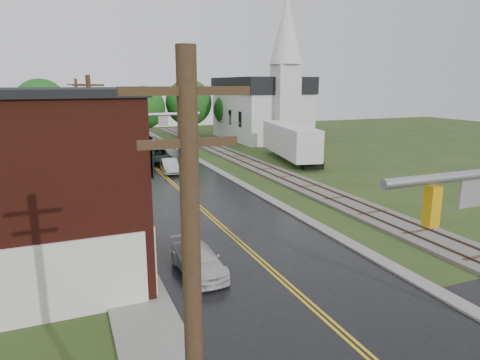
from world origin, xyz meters
TOP-DOWN VIEW (x-y plane):
  - main_road at (0.00, 30.00)m, footprint 10.00×90.00m
  - curb_right at (5.40, 35.00)m, footprint 0.80×70.00m
  - sidewalk_left at (-6.20, 25.00)m, footprint 2.40×50.00m
  - yellow_house at (-11.00, 26.00)m, footprint 8.00×7.00m
  - darkred_building at (-10.00, 35.00)m, footprint 7.00×6.00m
  - church at (20.00, 53.74)m, footprint 10.40×18.40m
  - railroad at (10.00, 35.00)m, footprint 3.20×80.00m
  - traffic_signal_far at (-3.47, 27.00)m, footprint 7.34×0.43m
  - utility_pole_a at (-6.80, 0.00)m, footprint 1.80×0.28m
  - utility_pole_b at (-6.80, 22.00)m, footprint 1.80×0.28m
  - utility_pole_c at (-6.80, 44.00)m, footprint 1.80×0.28m
  - tree_left_c at (-13.85, 39.90)m, footprint 6.00×6.00m
  - tree_left_e at (-8.85, 45.90)m, footprint 6.40×6.40m
  - suv_dark at (0.80, 39.96)m, footprint 2.91×5.74m
  - sedan_silver at (0.80, 34.53)m, footprint 1.81×4.24m
  - pickup_white at (-3.20, 11.89)m, footprint 1.88×4.36m
  - semi_trailer at (14.73, 35.79)m, footprint 5.20×13.14m

SIDE VIEW (x-z plane):
  - main_road at x=0.00m, z-range -0.01..0.01m
  - curb_right at x=5.40m, z-range -0.06..0.06m
  - sidewalk_left at x=-6.20m, z-range -0.06..0.06m
  - railroad at x=10.00m, z-range -0.04..0.26m
  - pickup_white at x=-3.20m, z-range 0.00..1.25m
  - sedan_silver at x=0.80m, z-range 0.00..1.36m
  - suv_dark at x=0.80m, z-range 0.00..1.56m
  - darkred_building at x=-10.00m, z-range 0.00..4.40m
  - semi_trailer at x=14.73m, z-range 0.37..4.38m
  - yellow_house at x=-11.00m, z-range 0.00..6.40m
  - tree_left_c at x=-13.85m, z-range 0.69..8.34m
  - utility_pole_a at x=-6.80m, z-range 0.22..9.22m
  - utility_pole_b at x=-6.80m, z-range 0.22..9.22m
  - utility_pole_c at x=-6.80m, z-range 0.22..9.22m
  - tree_left_e at x=-8.85m, z-range 0.73..8.89m
  - traffic_signal_far at x=-3.47m, z-range 1.37..8.57m
  - church at x=20.00m, z-range -4.17..15.83m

